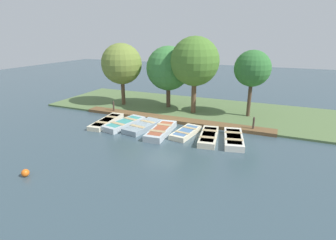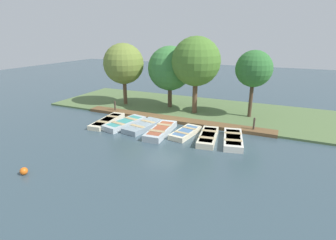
{
  "view_description": "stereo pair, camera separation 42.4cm",
  "coord_description": "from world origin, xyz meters",
  "views": [
    {
      "loc": [
        15.94,
        6.98,
        6.24
      ],
      "look_at": [
        0.35,
        0.39,
        0.65
      ],
      "focal_mm": 28.0,
      "sensor_mm": 36.0,
      "label": 1
    },
    {
      "loc": [
        15.77,
        7.37,
        6.24
      ],
      "look_at": [
        0.35,
        0.39,
        0.65
      ],
      "focal_mm": 28.0,
      "sensor_mm": 36.0,
      "label": 2
    }
  ],
  "objects": [
    {
      "name": "park_tree_far_left",
      "position": [
        -3.72,
        -5.7,
        3.74
      ],
      "size": [
        3.51,
        3.51,
        5.51
      ],
      "color": "brown",
      "rests_on": "ground_plane"
    },
    {
      "name": "mooring_post_far",
      "position": [
        -1.35,
        5.83,
        0.53
      ],
      "size": [
        0.13,
        0.13,
        1.05
      ],
      "color": "#47382D",
      "rests_on": "ground_plane"
    },
    {
      "name": "rowboat_1",
      "position": [
        1.03,
        -2.67,
        0.2
      ],
      "size": [
        3.48,
        1.83,
        0.4
      ],
      "rotation": [
        0.0,
        0.0,
        -0.2
      ],
      "color": "#B2BCC1",
      "rests_on": "ground_plane"
    },
    {
      "name": "rowboat_2",
      "position": [
        0.98,
        -1.23,
        0.18
      ],
      "size": [
        3.23,
        1.68,
        0.37
      ],
      "rotation": [
        0.0,
        0.0,
        -0.16
      ],
      "color": "#8C9EA8",
      "rests_on": "ground_plane"
    },
    {
      "name": "park_tree_center",
      "position": [
        -3.71,
        0.9,
        4.2
      ],
      "size": [
        3.77,
        3.77,
        6.11
      ],
      "color": "brown",
      "rests_on": "ground_plane"
    },
    {
      "name": "ground_plane",
      "position": [
        0.0,
        0.0,
        0.0
      ],
      "size": [
        80.0,
        80.0,
        0.0
      ],
      "primitive_type": "plane",
      "color": "#384C56"
    },
    {
      "name": "buoy",
      "position": [
        8.7,
        -3.19,
        0.18
      ],
      "size": [
        0.35,
        0.35,
        0.35
      ],
      "color": "orange",
      "rests_on": "ground_plane"
    },
    {
      "name": "rowboat_5",
      "position": [
        1.07,
        3.43,
        0.19
      ],
      "size": [
        3.23,
        1.43,
        0.38
      ],
      "rotation": [
        0.0,
        0.0,
        0.14
      ],
      "color": "beige",
      "rests_on": "ground_plane"
    },
    {
      "name": "mooring_post_near",
      "position": [
        -1.35,
        -5.15,
        0.53
      ],
      "size": [
        0.13,
        0.13,
        1.05
      ],
      "color": "#47382D",
      "rests_on": "ground_plane"
    },
    {
      "name": "dock_walkway",
      "position": [
        -1.36,
        0.0,
        0.12
      ],
      "size": [
        1.02,
        14.7,
        0.23
      ],
      "color": "brown",
      "rests_on": "ground_plane"
    },
    {
      "name": "rowboat_3",
      "position": [
        1.33,
        0.31,
        0.21
      ],
      "size": [
        3.47,
        1.33,
        0.42
      ],
      "rotation": [
        0.0,
        0.0,
        0.07
      ],
      "color": "#B2BCC1",
      "rests_on": "ground_plane"
    },
    {
      "name": "rowboat_0",
      "position": [
        1.03,
        -4.19,
        0.16
      ],
      "size": [
        3.62,
        1.27,
        0.33
      ],
      "rotation": [
        0.0,
        0.0,
        0.09
      ],
      "color": "beige",
      "rests_on": "ground_plane"
    },
    {
      "name": "park_tree_right",
      "position": [
        -4.43,
        5.12,
        3.78
      ],
      "size": [
        2.68,
        2.68,
        5.15
      ],
      "color": "#4C3828",
      "rests_on": "ground_plane"
    },
    {
      "name": "park_tree_left",
      "position": [
        -4.51,
        -1.63,
        3.47
      ],
      "size": [
        3.69,
        3.69,
        5.32
      ],
      "color": "#4C3828",
      "rests_on": "ground_plane"
    },
    {
      "name": "shore_bank",
      "position": [
        -5.0,
        0.0,
        0.07
      ],
      "size": [
        8.0,
        24.0,
        0.15
      ],
      "color": "#567042",
      "rests_on": "ground_plane"
    },
    {
      "name": "rowboat_6",
      "position": [
        0.87,
        4.92,
        0.2
      ],
      "size": [
        3.25,
        1.69,
        0.4
      ],
      "rotation": [
        0.0,
        0.0,
        0.21
      ],
      "color": "silver",
      "rests_on": "ground_plane"
    },
    {
      "name": "rowboat_4",
      "position": [
        0.92,
        1.88,
        0.17
      ],
      "size": [
        2.75,
        1.41,
        0.34
      ],
      "rotation": [
        0.0,
        0.0,
        -0.14
      ],
      "color": "beige",
      "rests_on": "ground_plane"
    }
  ]
}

